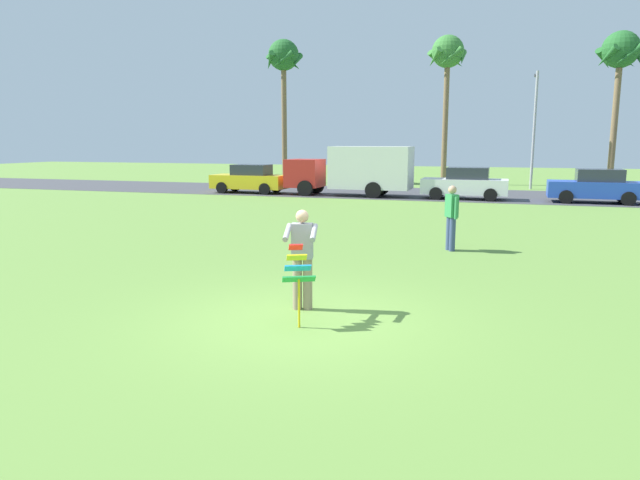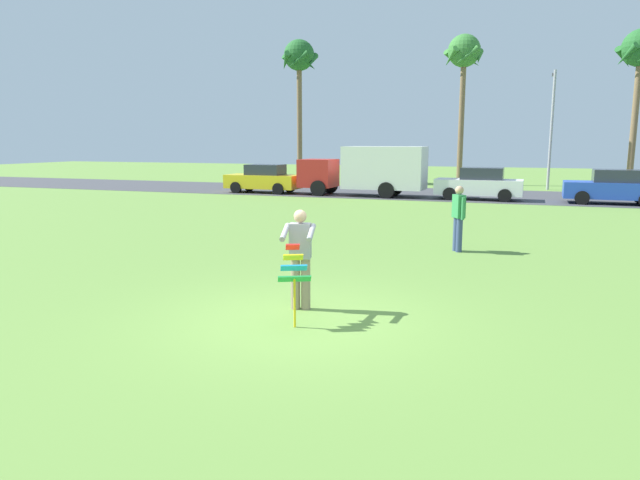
{
  "view_description": "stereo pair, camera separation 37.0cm",
  "coord_description": "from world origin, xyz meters",
  "px_view_note": "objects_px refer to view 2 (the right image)",
  "views": [
    {
      "loc": [
        2.93,
        -8.43,
        2.86
      ],
      "look_at": [
        -0.23,
        1.56,
        1.05
      ],
      "focal_mm": 32.01,
      "sensor_mm": 36.0,
      "label": 1
    },
    {
      "loc": [
        3.28,
        -8.32,
        2.86
      ],
      "look_at": [
        -0.23,
        1.56,
        1.05
      ],
      "focal_mm": 32.01,
      "sensor_mm": 36.0,
      "label": 2
    }
  ],
  "objects_px": {
    "palm_tree_right_near": "(464,58)",
    "parked_car_blue": "(613,187)",
    "kite_held": "(294,271)",
    "parked_car_white": "(479,184)",
    "palm_tree_centre_far": "(640,55)",
    "person_kite_flyer": "(300,255)",
    "palm_tree_left_near": "(299,62)",
    "streetlight_pole": "(552,122)",
    "parked_car_yellow": "(264,179)",
    "person_walker_near": "(458,216)",
    "parked_truck_red_cab": "(369,170)"
  },
  "relations": [
    {
      "from": "palm_tree_right_near",
      "to": "streetlight_pole",
      "type": "relative_size",
      "value": 1.39
    },
    {
      "from": "parked_car_white",
      "to": "streetlight_pole",
      "type": "relative_size",
      "value": 0.6
    },
    {
      "from": "palm_tree_left_near",
      "to": "palm_tree_right_near",
      "type": "height_order",
      "value": "palm_tree_left_near"
    },
    {
      "from": "parked_car_blue",
      "to": "palm_tree_right_near",
      "type": "height_order",
      "value": "palm_tree_right_near"
    },
    {
      "from": "palm_tree_left_near",
      "to": "streetlight_pole",
      "type": "relative_size",
      "value": 1.4
    },
    {
      "from": "person_walker_near",
      "to": "parked_car_blue",
      "type": "bearing_deg",
      "value": 68.9
    },
    {
      "from": "palm_tree_left_near",
      "to": "palm_tree_centre_far",
      "type": "xyz_separation_m",
      "value": [
        20.88,
        -0.13,
        -0.56
      ]
    },
    {
      "from": "kite_held",
      "to": "palm_tree_centre_far",
      "type": "distance_m",
      "value": 31.84
    },
    {
      "from": "parked_car_white",
      "to": "parked_car_blue",
      "type": "height_order",
      "value": "same"
    },
    {
      "from": "parked_truck_red_cab",
      "to": "palm_tree_left_near",
      "type": "xyz_separation_m",
      "value": [
        -7.3,
        8.49,
        6.85
      ]
    },
    {
      "from": "parked_car_white",
      "to": "palm_tree_right_near",
      "type": "distance_m",
      "value": 12.68
    },
    {
      "from": "kite_held",
      "to": "person_walker_near",
      "type": "bearing_deg",
      "value": 76.03
    },
    {
      "from": "person_kite_flyer",
      "to": "person_walker_near",
      "type": "distance_m",
      "value": 6.61
    },
    {
      "from": "person_kite_flyer",
      "to": "streetlight_pole",
      "type": "height_order",
      "value": "streetlight_pole"
    },
    {
      "from": "parked_car_white",
      "to": "palm_tree_right_near",
      "type": "xyz_separation_m",
      "value": [
        -2.04,
        10.05,
        7.45
      ]
    },
    {
      "from": "parked_car_blue",
      "to": "palm_tree_left_near",
      "type": "relative_size",
      "value": 0.43
    },
    {
      "from": "person_kite_flyer",
      "to": "kite_held",
      "type": "distance_m",
      "value": 0.82
    },
    {
      "from": "parked_car_blue",
      "to": "parked_car_yellow",
      "type": "bearing_deg",
      "value": 180.0
    },
    {
      "from": "person_kite_flyer",
      "to": "parked_car_white",
      "type": "bearing_deg",
      "value": 85.91
    },
    {
      "from": "parked_car_white",
      "to": "palm_tree_centre_far",
      "type": "height_order",
      "value": "palm_tree_centre_far"
    },
    {
      "from": "parked_car_yellow",
      "to": "parked_car_blue",
      "type": "xyz_separation_m",
      "value": [
        17.8,
        -0.0,
        0.0
      ]
    },
    {
      "from": "palm_tree_left_near",
      "to": "palm_tree_centre_far",
      "type": "distance_m",
      "value": 20.88
    },
    {
      "from": "palm_tree_left_near",
      "to": "palm_tree_centre_far",
      "type": "height_order",
      "value": "palm_tree_left_near"
    },
    {
      "from": "parked_car_blue",
      "to": "parked_truck_red_cab",
      "type": "bearing_deg",
      "value": 179.99
    },
    {
      "from": "person_kite_flyer",
      "to": "parked_car_white",
      "type": "height_order",
      "value": "person_kite_flyer"
    },
    {
      "from": "palm_tree_left_near",
      "to": "palm_tree_centre_far",
      "type": "bearing_deg",
      "value": -0.36
    },
    {
      "from": "parked_car_white",
      "to": "parked_car_blue",
      "type": "distance_m",
      "value": 5.99
    },
    {
      "from": "palm_tree_centre_far",
      "to": "streetlight_pole",
      "type": "relative_size",
      "value": 1.31
    },
    {
      "from": "parked_truck_red_cab",
      "to": "palm_tree_right_near",
      "type": "distance_m",
      "value": 12.67
    },
    {
      "from": "kite_held",
      "to": "person_kite_flyer",
      "type": "bearing_deg",
      "value": 104.39
    },
    {
      "from": "person_kite_flyer",
      "to": "palm_tree_left_near",
      "type": "relative_size",
      "value": 0.18
    },
    {
      "from": "kite_held",
      "to": "parked_car_white",
      "type": "relative_size",
      "value": 0.3
    },
    {
      "from": "parked_car_white",
      "to": "person_walker_near",
      "type": "height_order",
      "value": "person_walker_near"
    },
    {
      "from": "streetlight_pole",
      "to": "person_walker_near",
      "type": "xyz_separation_m",
      "value": [
        -2.96,
        -21.97,
        -3.06
      ]
    },
    {
      "from": "palm_tree_centre_far",
      "to": "parked_car_white",
      "type": "bearing_deg",
      "value": -133.46
    },
    {
      "from": "parked_car_yellow",
      "to": "parked_car_blue",
      "type": "height_order",
      "value": "same"
    },
    {
      "from": "parked_car_blue",
      "to": "person_walker_near",
      "type": "bearing_deg",
      "value": -111.1
    },
    {
      "from": "person_kite_flyer",
      "to": "streetlight_pole",
      "type": "xyz_separation_m",
      "value": [
        4.93,
        28.28,
        3.05
      ]
    },
    {
      "from": "parked_car_white",
      "to": "parked_truck_red_cab",
      "type": "bearing_deg",
      "value": 179.99
    },
    {
      "from": "person_kite_flyer",
      "to": "parked_car_yellow",
      "type": "relative_size",
      "value": 0.41
    },
    {
      "from": "palm_tree_left_near",
      "to": "person_walker_near",
      "type": "height_order",
      "value": "palm_tree_left_near"
    },
    {
      "from": "palm_tree_right_near",
      "to": "parked_car_blue",
      "type": "bearing_deg",
      "value": -51.38
    },
    {
      "from": "person_kite_flyer",
      "to": "parked_car_blue",
      "type": "bearing_deg",
      "value": 70.04
    },
    {
      "from": "parked_truck_red_cab",
      "to": "parked_car_white",
      "type": "xyz_separation_m",
      "value": [
        5.65,
        -0.0,
        -0.64
      ]
    },
    {
      "from": "parked_car_yellow",
      "to": "palm_tree_centre_far",
      "type": "bearing_deg",
      "value": 22.97
    },
    {
      "from": "parked_car_white",
      "to": "palm_tree_centre_far",
      "type": "bearing_deg",
      "value": 46.54
    },
    {
      "from": "parked_car_yellow",
      "to": "person_walker_near",
      "type": "relative_size",
      "value": 2.44
    },
    {
      "from": "parked_car_yellow",
      "to": "parked_truck_red_cab",
      "type": "bearing_deg",
      "value": 0.01
    },
    {
      "from": "person_walker_near",
      "to": "parked_truck_red_cab",
      "type": "bearing_deg",
      "value": 113.34
    },
    {
      "from": "palm_tree_right_near",
      "to": "palm_tree_centre_far",
      "type": "distance_m",
      "value": 10.11
    }
  ]
}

